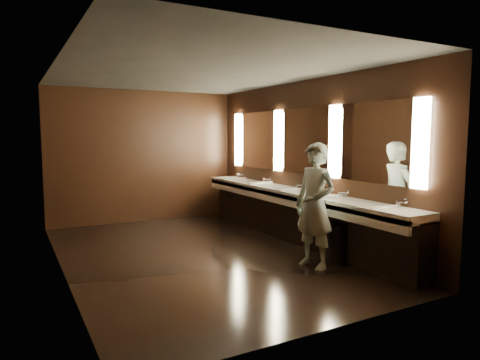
# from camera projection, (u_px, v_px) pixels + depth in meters

# --- Properties ---
(floor) EXTENTS (6.00, 6.00, 0.00)m
(floor) POSITION_uv_depth(u_px,v_px,m) (201.00, 254.00, 6.69)
(floor) COLOR black
(floor) RESTS_ON ground
(ceiling) EXTENTS (4.00, 6.00, 0.02)m
(ceiling) POSITION_uv_depth(u_px,v_px,m) (199.00, 72.00, 6.40)
(ceiling) COLOR #2D2D2B
(ceiling) RESTS_ON wall_back
(wall_back) EXTENTS (4.00, 0.02, 2.80)m
(wall_back) POSITION_uv_depth(u_px,v_px,m) (144.00, 156.00, 9.16)
(wall_back) COLOR black
(wall_back) RESTS_ON floor
(wall_front) EXTENTS (4.00, 0.02, 2.80)m
(wall_front) POSITION_uv_depth(u_px,v_px,m) (330.00, 185.00, 3.93)
(wall_front) COLOR black
(wall_front) RESTS_ON floor
(wall_left) EXTENTS (0.02, 6.00, 2.80)m
(wall_left) POSITION_uv_depth(u_px,v_px,m) (59.00, 170.00, 5.59)
(wall_left) COLOR black
(wall_left) RESTS_ON floor
(wall_right) EXTENTS (0.02, 6.00, 2.80)m
(wall_right) POSITION_uv_depth(u_px,v_px,m) (305.00, 161.00, 7.50)
(wall_right) COLOR black
(wall_right) RESTS_ON floor
(sink_counter) EXTENTS (0.55, 5.40, 1.01)m
(sink_counter) POSITION_uv_depth(u_px,v_px,m) (295.00, 213.00, 7.50)
(sink_counter) COLOR black
(sink_counter) RESTS_ON floor
(mirror_band) EXTENTS (0.06, 5.03, 1.15)m
(mirror_band) POSITION_uv_depth(u_px,v_px,m) (304.00, 141.00, 7.45)
(mirror_band) COLOR #FFEDBF
(mirror_band) RESTS_ON wall_right
(person) EXTENTS (0.54, 0.71, 1.75)m
(person) POSITION_uv_depth(u_px,v_px,m) (315.00, 206.00, 5.95)
(person) COLOR #8FC4D6
(person) RESTS_ON floor
(trash_bin) EXTENTS (0.45, 0.45, 0.57)m
(trash_bin) POSITION_uv_depth(u_px,v_px,m) (336.00, 243.00, 6.26)
(trash_bin) COLOR black
(trash_bin) RESTS_ON floor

